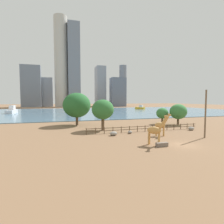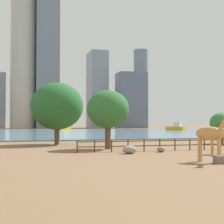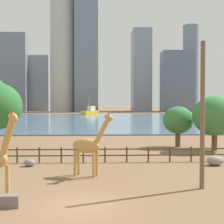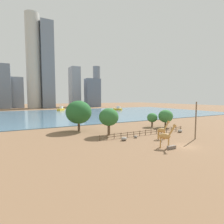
# 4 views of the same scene
# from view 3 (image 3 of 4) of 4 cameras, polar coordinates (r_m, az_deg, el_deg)

# --- Properties ---
(ground_plane) EXTENTS (400.00, 400.00, 0.00)m
(ground_plane) POSITION_cam_3_polar(r_m,az_deg,el_deg) (96.72, -2.97, -1.23)
(ground_plane) COLOR brown
(harbor_water) EXTENTS (180.00, 86.00, 0.20)m
(harbor_water) POSITION_cam_3_polar(r_m,az_deg,el_deg) (93.72, -2.99, -1.27)
(harbor_water) COLOR slate
(harbor_water) RESTS_ON ground
(giraffe_companion) EXTENTS (3.01, 1.66, 4.43)m
(giraffe_companion) POSITION_cam_3_polar(r_m,az_deg,el_deg) (23.50, -3.97, -5.61)
(giraffe_companion) COLOR #C18C47
(giraffe_companion) RESTS_ON ground
(utility_pole) EXTENTS (0.28, 0.28, 8.62)m
(utility_pole) POSITION_cam_3_polar(r_m,az_deg,el_deg) (20.65, 14.81, -0.53)
(utility_pole) COLOR brown
(utility_pole) RESTS_ON ground
(boulder_near_fence) EXTENTS (1.36, 1.05, 0.79)m
(boulder_near_fence) POSITION_cam_3_polar(r_m,az_deg,el_deg) (28.82, 16.77, -7.72)
(boulder_near_fence) COLOR gray
(boulder_near_fence) RESTS_ON ground
(boulder_small) EXTENTS (0.85, 0.78, 0.58)m
(boulder_small) POSITION_cam_3_polar(r_m,az_deg,el_deg) (28.02, -13.56, -8.19)
(boulder_small) COLOR gray
(boulder_small) RESTS_ON ground
(feeding_trough) EXTENTS (1.80, 0.60, 0.60)m
(feeding_trough) POSITION_cam_3_polar(r_m,az_deg,el_deg) (17.93, -17.97, -13.91)
(feeding_trough) COLOR #72665B
(feeding_trough) RESTS_ON ground
(enclosure_fence) EXTENTS (26.12, 0.14, 1.30)m
(enclosure_fence) POSITION_cam_3_polar(r_m,az_deg,el_deg) (28.94, -4.57, -6.90)
(enclosure_fence) COLOR #4C3826
(enclosure_fence) RESTS_ON ground
(tree_right_tall) EXTENTS (3.38, 3.38, 4.55)m
(tree_right_tall) POSITION_cam_3_polar(r_m,az_deg,el_deg) (38.97, 10.91, -1.36)
(tree_right_tall) COLOR brown
(tree_right_tall) RESTS_ON ground
(tree_left_small) EXTENTS (4.58, 4.58, 5.67)m
(tree_left_small) POSITION_cam_3_polar(r_m,az_deg,el_deg) (37.17, 16.69, -0.64)
(tree_left_small) COLOR brown
(tree_left_small) RESTS_ON ground
(boat_ferry) EXTENTS (6.08, 6.96, 3.01)m
(boat_ferry) POSITION_cam_3_polar(r_m,az_deg,el_deg) (114.57, 16.08, -0.21)
(boat_ferry) COLOR gold
(boat_ferry) RESTS_ON harbor_water
(boat_sailboat) EXTENTS (6.56, 7.16, 6.45)m
(boat_sailboat) POSITION_cam_3_polar(r_m,az_deg,el_deg) (124.88, -3.66, 0.04)
(boat_sailboat) COLOR gold
(boat_sailboat) RESTS_ON harbor_water
(skyline_tower_needle) EXTENTS (8.28, 8.28, 45.00)m
(skyline_tower_needle) POSITION_cam_3_polar(r_m,az_deg,el_deg) (187.02, 12.94, 7.10)
(skyline_tower_needle) COLOR slate
(skyline_tower_needle) RESTS_ON ground
(skyline_block_central) EXTENTS (15.08, 10.71, 29.44)m
(skyline_block_central) POSITION_cam_3_polar(r_m,az_deg,el_deg) (171.53, 10.74, 4.99)
(skyline_block_central) COLOR slate
(skyline_block_central) RESTS_ON ground
(skyline_tower_glass) EXTENTS (16.53, 8.42, 29.04)m
(skyline_tower_glass) POSITION_cam_3_polar(r_m,az_deg,el_deg) (186.82, -12.86, 4.65)
(skyline_tower_glass) COLOR gray
(skyline_tower_glass) RESTS_ON ground
(skyline_block_left) EXTENTS (17.60, 8.55, 39.35)m
(skyline_block_left) POSITION_cam_3_polar(r_m,az_deg,el_deg) (182.44, -16.65, 6.31)
(skyline_block_left) COLOR slate
(skyline_block_left) RESTS_ON ground
(skyline_block_right) EXTENTS (12.46, 12.46, 84.81)m
(skyline_block_right) POSITION_cam_3_polar(r_m,az_deg,el_deg) (174.84, -8.18, 14.11)
(skyline_block_right) COLOR #B7B2A8
(skyline_block_right) RESTS_ON ground
(skyline_tower_short) EXTENTS (9.22, 15.35, 41.41)m
(skyline_tower_short) POSITION_cam_3_polar(r_m,az_deg,el_deg) (178.01, 4.85, 6.83)
(skyline_tower_short) COLOR gray
(skyline_tower_short) RESTS_ON ground
(skyline_block_wide) EXTENTS (11.22, 11.48, 79.16)m
(skyline_block_wide) POSITION_cam_3_polar(r_m,az_deg,el_deg) (171.08, -4.26, 13.42)
(skyline_block_wide) COLOR slate
(skyline_block_wide) RESTS_ON ground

